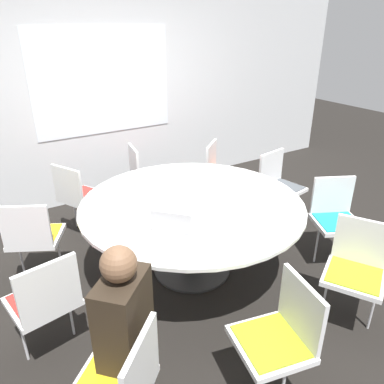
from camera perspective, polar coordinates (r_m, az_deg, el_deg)
name	(u,v)px	position (r m, az deg, el deg)	size (l,w,h in m)	color
ground_plane	(192,269)	(3.82, 0.00, -11.62)	(16.00, 16.00, 0.00)	black
wall_back	(104,97)	(5.11, -13.24, 13.89)	(8.00, 0.07, 2.70)	silver
conference_table	(192,214)	(3.48, 0.00, -3.30)	(2.05, 2.05, 0.75)	#333333
chair_1	(281,332)	(2.53, 13.36, -20.10)	(0.50, 0.52, 0.86)	white
chair_2	(356,265)	(3.27, 23.77, -10.16)	(0.58, 0.59, 0.86)	white
chair_3	(336,214)	(3.99, 21.05, -3.13)	(0.58, 0.57, 0.86)	white
chair_4	(279,182)	(4.56, 13.05, 1.50)	(0.51, 0.49, 0.86)	white
chair_5	(221,170)	(4.82, 4.38, 3.35)	(0.61, 0.61, 0.86)	white
chair_6	(145,173)	(4.76, -7.24, 2.97)	(0.49, 0.51, 0.86)	white
chair_7	(78,193)	(4.35, -16.94, -0.17)	(0.57, 0.58, 0.86)	white
chair_8	(33,234)	(3.68, -23.08, -5.89)	(0.59, 0.58, 0.86)	white
chair_9	(45,298)	(2.89, -21.51, -14.76)	(0.51, 0.49, 0.86)	white
person_0	(122,322)	(2.29, -10.63, -18.87)	(0.41, 0.41, 1.21)	#2D2319
laptop	(174,226)	(2.94, -2.75, -5.20)	(0.41, 0.41, 0.21)	silver
coffee_cup	(165,190)	(3.55, -4.15, 0.28)	(0.08, 0.08, 0.09)	white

